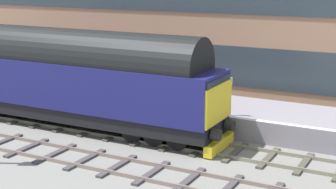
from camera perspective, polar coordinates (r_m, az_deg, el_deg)
The scene contains 7 objects.
ground_plane at distance 23.50m, azimuth -2.34°, elevation -4.79°, with size 140.00×140.00×0.00m, color gray.
track_main at distance 23.48m, azimuth -2.34°, elevation -4.66°, with size 2.50×60.00×0.15m.
track_adjacent_west at distance 20.68m, azimuth -7.27°, elevation -7.30°, with size 2.50×60.00×0.15m.
station_platform at distance 26.40m, azimuth 1.55°, elevation -1.60°, with size 4.00×44.00×1.01m.
diesel_locomotive at distance 25.81m, azimuth -12.47°, elevation 2.24°, with size 2.74×17.66×4.68m.
platform_number_sign at distance 23.28m, azimuth 6.44°, elevation 0.53°, with size 0.10×0.44×1.74m.
waiting_passenger at distance 26.21m, azimuth -1.27°, elevation 1.65°, with size 0.37×0.51×1.64m.
Camera 1 is at (-19.30, -11.22, 7.32)m, focal length 56.34 mm.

